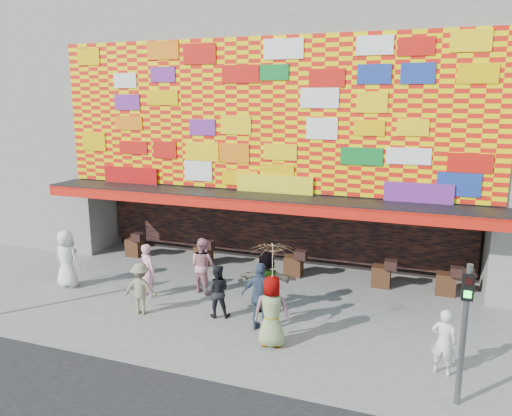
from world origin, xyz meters
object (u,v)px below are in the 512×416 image
(ped_e, at_px, (261,297))
(ped_d, at_px, (141,288))
(ped_f, at_px, (267,282))
(ped_a, at_px, (67,259))
(signal_right, at_px, (465,319))
(parasol, at_px, (272,263))
(ped_g, at_px, (272,311))
(ped_h, at_px, (444,342))
(ped_i, at_px, (203,265))
(ped_b, at_px, (148,270))
(ped_c, at_px, (217,291))

(ped_e, bearing_deg, ped_d, 1.71)
(ped_e, xyz_separation_m, ped_f, (-0.23, 1.15, -0.02))
(ped_a, distance_m, ped_d, 3.57)
(signal_right, relative_size, parasol, 1.55)
(ped_g, xyz_separation_m, ped_h, (4.04, 0.08, -0.14))
(ped_h, bearing_deg, ped_e, 5.35)
(ped_e, bearing_deg, ped_f, -80.17)
(ped_i, bearing_deg, ped_g, 159.59)
(ped_b, height_order, ped_g, ped_g)
(ped_h, xyz_separation_m, ped_i, (-7.23, 2.57, 0.12))
(ped_b, bearing_deg, ped_i, -121.65)
(ped_i, bearing_deg, ped_d, 84.82)
(signal_right, xyz_separation_m, parasol, (-4.34, 1.03, 0.33))
(ped_h, bearing_deg, signal_right, 118.68)
(ped_e, height_order, ped_g, ped_e)
(ped_a, height_order, ped_i, ped_a)
(parasol, bearing_deg, ped_a, 168.67)
(parasol, bearing_deg, ped_f, 112.40)
(ped_g, relative_size, ped_i, 1.03)
(ped_b, xyz_separation_m, ped_f, (3.85, 0.20, 0.06))
(ped_f, height_order, ped_h, ped_f)
(ped_h, distance_m, ped_i, 7.67)
(signal_right, relative_size, ped_d, 1.99)
(ped_a, distance_m, parasol, 7.83)
(signal_right, xyz_separation_m, ped_f, (-5.12, 2.93, -0.94))
(ped_c, bearing_deg, ped_h, 151.94)
(ped_g, xyz_separation_m, ped_i, (-3.19, 2.65, -0.02))
(ped_d, distance_m, ped_i, 2.32)
(ped_a, relative_size, ped_g, 1.04)
(ped_b, relative_size, ped_c, 1.12)
(ped_b, bearing_deg, signal_right, -171.88)
(ped_e, relative_size, parasol, 0.97)
(ped_c, height_order, parasol, parasol)
(signal_right, distance_m, ped_g, 4.56)
(ped_g, distance_m, parasol, 1.28)
(ped_g, bearing_deg, ped_d, -19.43)
(ped_a, height_order, ped_b, ped_a)
(ped_c, relative_size, ped_f, 0.84)
(ped_g, height_order, ped_h, ped_g)
(ped_h, distance_m, parasol, 4.28)
(ped_a, xyz_separation_m, ped_g, (7.58, -1.52, -0.03))
(ped_e, height_order, parasol, parasol)
(ped_f, relative_size, parasol, 0.95)
(ped_a, bearing_deg, ped_f, -172.63)
(ped_c, relative_size, ped_e, 0.82)
(ped_b, distance_m, ped_h, 8.82)
(ped_g, relative_size, parasol, 0.95)
(ped_b, bearing_deg, ped_d, 137.63)
(ped_d, height_order, ped_e, ped_e)
(ped_d, distance_m, ped_g, 4.19)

